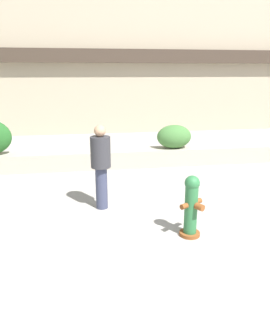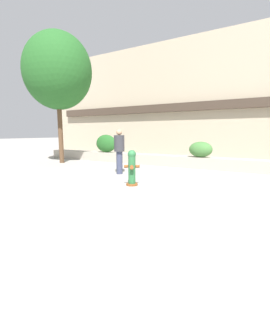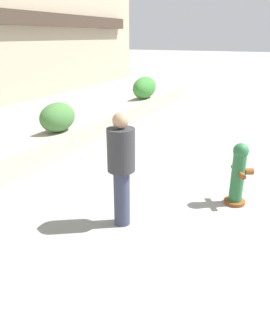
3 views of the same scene
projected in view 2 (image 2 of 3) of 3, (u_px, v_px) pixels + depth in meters
The scene contains 8 objects.
ground_plane at pixel (123, 202), 5.20m from camera, with size 120.00×120.00×0.00m, color #9E9991.
building_facade at pixel (221, 96), 14.84m from camera, with size 30.00×1.36×8.00m.
planter_wall_low at pixel (194, 162), 10.30m from camera, with size 18.00×0.70×0.50m, color #ADA393.
hedge_bush_0 at pixel (106, 143), 12.67m from camera, with size 1.31×0.65×0.99m, color #235B23.
hedge_bush_1 at pixel (201, 149), 10.08m from camera, with size 1.04×0.70×0.70m, color #427538.
fire_hydrant at pixel (132, 167), 6.78m from camera, with size 0.48×0.48×1.08m.
street_tree at pixel (57, 72), 11.34m from camera, with size 3.60×3.24×6.55m.
pedestrian at pixel (119, 149), 8.64m from camera, with size 0.43×0.43×1.73m.
Camera 2 is at (2.74, -4.21, 1.58)m, focal length 24.00 mm.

